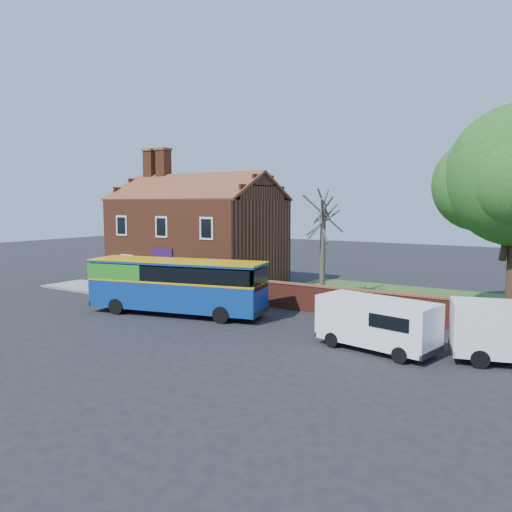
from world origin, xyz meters
The scene contains 9 objects.
ground centered at (0.00, 0.00, 0.00)m, with size 120.00×120.00×0.00m, color black.
pavement centered at (-7.00, 5.75, 0.06)m, with size 18.00×3.50×0.12m, color gray.
kerb centered at (-7.00, 4.00, 0.07)m, with size 18.00×0.15×0.14m, color slate.
grass_strip centered at (13.00, 13.00, 0.02)m, with size 26.00×12.00×0.04m, color #426B28.
shop_building centered at (-7.02, 11.50, 3.41)m, with size 12.30×8.13×10.50m.
boundary_wall centered at (13.00, 7.00, 0.81)m, with size 22.00×0.38×1.60m.
bus centered at (-1.50, 2.33, 1.75)m, with size 10.42×4.72×3.08m.
van_near centered at (10.66, 1.63, 1.24)m, with size 5.32×2.96×2.21m.
bare_tree centered at (3.87, 10.87, 3.50)m, with size 2.56×3.05×6.82m.
Camera 1 is at (17.39, -18.66, 6.23)m, focal length 35.00 mm.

